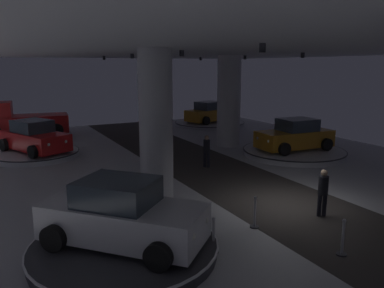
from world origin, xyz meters
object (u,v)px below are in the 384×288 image
display_car_deep_right (209,113)px  visitor_walking_near (323,190)px  display_car_near_left (122,215)px  display_platform_deep_right (210,123)px  column_right (229,101)px  display_car_far_left (34,138)px  column_left (156,126)px  display_platform_mid_right (294,152)px  display_platform_near_left (125,248)px  pickup_truck_deep_left (22,122)px  display_platform_far_left (36,154)px  display_platform_deep_left (28,137)px  display_car_mid_right (295,136)px  visitor_walking_far (207,149)px

display_car_deep_right → visitor_walking_near: bearing=-109.3°
display_car_near_left → display_platform_deep_right: bearing=54.3°
column_right → display_car_far_left: size_ratio=1.20×
column_left → display_car_far_left: bearing=110.0°
display_platform_mid_right → display_car_far_left: 14.19m
display_platform_near_left → column_left: bearing=56.4°
display_platform_near_left → pickup_truck_deep_left: bearing=93.4°
display_platform_far_left → display_platform_deep_left: bearing=89.1°
column_left → display_car_near_left: size_ratio=1.28×
column_right → display_car_mid_right: column_right is taller
display_platform_far_left → display_car_far_left: display_car_far_left is taller
display_platform_far_left → pickup_truck_deep_left: (-0.22, 6.15, 0.99)m
column_right → display_car_deep_right: bearing=67.9°
display_platform_mid_right → display_platform_near_left: bearing=-150.3°
display_car_mid_right → visitor_walking_near: (-5.31, -7.20, -0.18)m
column_left → display_platform_deep_right: 18.61m
visitor_walking_near → display_platform_deep_left: bearing=111.0°
display_platform_mid_right → column_right: bearing=115.2°
display_car_deep_right → column_right: bearing=-112.1°
display_car_near_left → display_platform_deep_right: (13.31, 18.53, -0.96)m
column_left → display_platform_deep_right: bearing=53.9°
display_platform_deep_right → display_car_near_left: bearing=-125.7°
display_platform_deep_left → display_car_deep_right: display_car_deep_right is taller
pickup_truck_deep_left → visitor_walking_far: 14.30m
display_car_mid_right → pickup_truck_deep_left: bearing=136.9°
display_car_mid_right → display_platform_deep_right: size_ratio=0.74×
display_car_far_left → visitor_walking_near: size_ratio=2.87×
display_car_near_left → display_platform_deep_left: (-0.78, 18.91, -0.97)m
display_car_far_left → pickup_truck_deep_left: bearing=91.9°
visitor_walking_near → visitor_walking_far: (-0.32, 7.17, 0.00)m
display_car_near_left → pickup_truck_deep_left: (-1.10, 18.94, 0.07)m
display_car_mid_right → display_car_deep_right: size_ratio=0.95×
display_car_mid_right → display_platform_deep_left: 17.62m
column_right → pickup_truck_deep_left: 14.01m
display_platform_deep_left → display_platform_mid_right: bearing=-43.7°
display_car_deep_right → display_car_far_left: bearing=-158.1°
display_platform_deep_left → display_car_deep_right: 14.09m
pickup_truck_deep_left → display_platform_deep_right: 14.45m
display_platform_near_left → display_car_near_left: display_car_near_left is taller
display_car_near_left → display_car_mid_right: 13.72m
display_platform_near_left → display_platform_deep_right: size_ratio=0.85×
visitor_walking_near → visitor_walking_far: size_ratio=1.00×
column_right → display_platform_deep_left: (-10.86, 8.25, -2.61)m
display_car_far_left → visitor_walking_near: 15.25m
display_platform_near_left → display_platform_mid_right: display_platform_near_left is taller
display_platform_near_left → display_car_near_left: (-0.02, 0.02, 0.92)m
display_car_far_left → display_platform_deep_right: (14.20, 5.71, -0.95)m
column_left → display_car_far_left: column_left is taller
column_left → pickup_truck_deep_left: 15.79m
display_car_mid_right → display_platform_far_left: display_car_mid_right is taller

